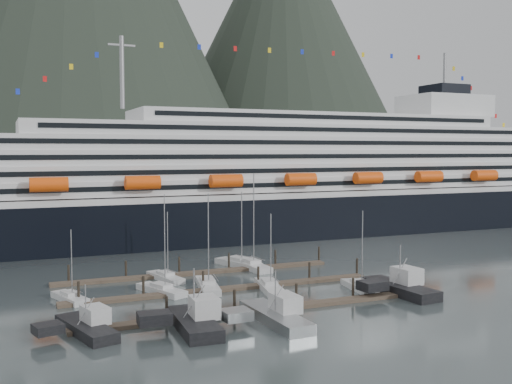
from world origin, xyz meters
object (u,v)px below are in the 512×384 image
at_px(sailboat_a, 70,298).
at_px(sailboat_b, 161,290).
at_px(sailboat_g, 251,266).
at_px(trawler_d, 399,287).
at_px(sailboat_h, 359,287).
at_px(trawler_b, 193,321).
at_px(sailboat_e, 165,278).
at_px(sailboat_f, 238,264).
at_px(cruise_ship, 284,186).
at_px(trawler_a, 85,327).
at_px(sailboat_d, 208,286).
at_px(sailboat_c, 269,287).
at_px(trawler_c, 274,315).

relative_size(sailboat_a, sailboat_b, 0.70).
xyz_separation_m(sailboat_b, sailboat_g, (19.32, 12.02, 0.03)).
bearing_deg(trawler_d, sailboat_a, 67.21).
bearing_deg(sailboat_a, sailboat_h, -122.34).
bearing_deg(trawler_b, sailboat_e, -4.30).
relative_size(sailboat_e, trawler_d, 0.85).
bearing_deg(sailboat_f, cruise_ship, -58.24).
relative_size(sailboat_b, trawler_b, 1.21).
relative_size(cruise_ship, trawler_a, 17.63).
xyz_separation_m(sailboat_d, sailboat_g, (12.15, 12.04, 0.03)).
bearing_deg(trawler_a, trawler_b, -120.35).
bearing_deg(sailboat_a, sailboat_e, -81.69).
xyz_separation_m(sailboat_b, sailboat_d, (7.18, -0.01, -0.00)).
distance_m(sailboat_b, sailboat_d, 7.18).
height_order(sailboat_c, sailboat_h, sailboat_h).
xyz_separation_m(sailboat_h, trawler_b, (-29.06, -9.44, 0.58)).
relative_size(sailboat_g, trawler_a, 1.48).
bearing_deg(sailboat_h, cruise_ship, -8.53).
xyz_separation_m(sailboat_b, sailboat_f, (17.97, 14.84, 0.01)).
bearing_deg(sailboat_d, trawler_c, -163.76).
distance_m(sailboat_c, sailboat_f, 19.42).
relative_size(sailboat_c, trawler_a, 1.02).
distance_m(cruise_ship, trawler_b, 83.07).
distance_m(sailboat_c, trawler_d, 19.12).
xyz_separation_m(sailboat_b, trawler_c, (8.96, -20.16, 0.47)).
distance_m(sailboat_b, trawler_b, 19.09).
bearing_deg(sailboat_e, sailboat_h, -138.28).
distance_m(sailboat_d, sailboat_h, 22.96).
height_order(trawler_b, trawler_d, trawler_b).
relative_size(sailboat_h, trawler_a, 1.05).
bearing_deg(sailboat_a, trawler_a, 161.47).
distance_m(sailboat_d, trawler_d, 28.49).
relative_size(sailboat_c, sailboat_f, 0.86).
xyz_separation_m(sailboat_d, sailboat_e, (-4.39, 8.43, -0.03)).
relative_size(sailboat_f, trawler_a, 1.19).
distance_m(sailboat_b, sailboat_h, 29.64).
distance_m(sailboat_f, trawler_b, 38.86).
relative_size(sailboat_a, sailboat_c, 0.87).
height_order(sailboat_b, sailboat_f, sailboat_b).
distance_m(sailboat_f, trawler_a, 43.51).
bearing_deg(trawler_a, sailboat_c, -83.19).
height_order(sailboat_e, sailboat_f, sailboat_f).
xyz_separation_m(sailboat_a, sailboat_d, (20.07, -0.52, 0.04)).
relative_size(sailboat_e, trawler_c, 0.84).
relative_size(sailboat_a, sailboat_g, 0.60).
bearing_deg(sailboat_h, trawler_a, 105.22).
relative_size(cruise_ship, sailboat_a, 19.96).
distance_m(sailboat_e, trawler_a, 28.86).
distance_m(trawler_c, trawler_d, 23.78).
relative_size(sailboat_d, trawler_a, 1.27).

